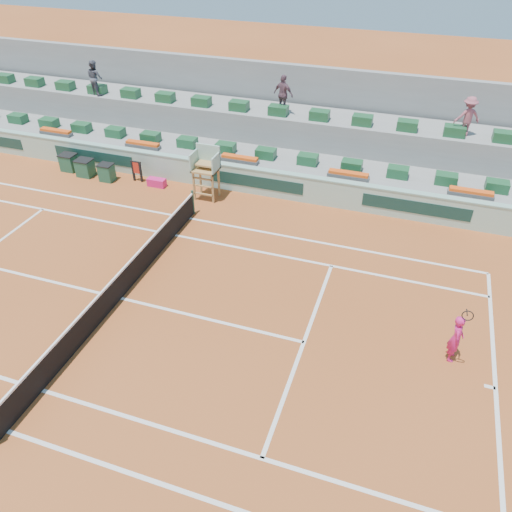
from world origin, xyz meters
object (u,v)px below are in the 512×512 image
at_px(tennis_player, 456,338).
at_px(player_bag, 157,182).
at_px(umpire_chair, 206,165).
at_px(drink_cooler_a, 107,172).

bearing_deg(tennis_player, player_bag, 152.80).
height_order(player_bag, tennis_player, tennis_player).
xyz_separation_m(umpire_chair, tennis_player, (10.66, -6.70, -0.74)).
distance_m(player_bag, umpire_chair, 3.01).
bearing_deg(tennis_player, drink_cooler_a, 157.35).
xyz_separation_m(drink_cooler_a, tennis_player, (15.85, -6.61, 0.38)).
bearing_deg(player_bag, umpire_chair, -3.32).
height_order(player_bag, drink_cooler_a, drink_cooler_a).
relative_size(umpire_chair, tennis_player, 1.05).
relative_size(umpire_chair, drink_cooler_a, 2.86).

